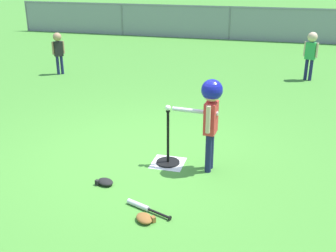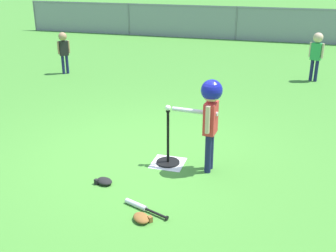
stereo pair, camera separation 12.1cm
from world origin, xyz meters
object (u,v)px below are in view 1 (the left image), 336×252
Objects in this scene: glove_by_plate at (145,218)px; glove_near_bats at (105,182)px; fielder_near_right at (58,48)px; batting_tee at (168,155)px; spare_bat_silver at (143,207)px; batter_child at (211,107)px; baseball_on_tee at (168,108)px; fielder_near_left at (311,50)px.

glove_by_plate is 1.01× the size of glove_near_bats.
batting_tee is at bearing -46.76° from fielder_near_right.
batter_child is at bearing 63.88° from spare_bat_silver.
glove_near_bats is (3.18, -4.79, -0.62)m from fielder_near_right.
spare_bat_silver is at bearing -116.12° from batter_child.
glove_near_bats is (-1.18, -0.72, -0.85)m from batter_child.
baseball_on_tee is at bearing -46.76° from fielder_near_right.
spare_bat_silver is (-0.55, -1.13, -0.85)m from batter_child.
baseball_on_tee is 5.40m from fielder_near_left.
fielder_near_right is at bearing 133.24° from baseball_on_tee.
glove_near_bats is at bearing -128.55° from batting_tee.
glove_by_plate is at bearing -54.29° from fielder_near_right.
fielder_near_left is 4.12× the size of glove_by_plate.
fielder_near_right is (-3.79, 4.03, -0.15)m from baseball_on_tee.
glove_near_bats is at bearing 138.99° from glove_by_plate.
baseball_on_tee is at bearing -112.39° from fielder_near_left.
fielder_near_left is at bearing 73.02° from glove_by_plate.
glove_near_bats is at bearing 146.76° from spare_bat_silver.
spare_bat_silver is (0.01, -1.17, -0.10)m from batting_tee.
fielder_near_right is at bearing -170.60° from fielder_near_left.
batting_tee is 5.43m from fielder_near_left.
fielder_near_right is at bearing 123.54° from glove_near_bats.
batter_child is 1.52m from spare_bat_silver.
glove_by_plate reaches higher than spare_bat_silver.
glove_by_plate is (-0.46, -1.34, -0.85)m from batter_child.
spare_bat_silver is at bearing -108.33° from fielder_near_left.
fielder_near_left reaches higher than glove_by_plate.
batting_tee is 1.18m from spare_bat_silver.
fielder_near_left is (2.06, 4.99, -0.09)m from baseball_on_tee.
glove_near_bats is at bearing -56.46° from fielder_near_right.
batter_child is at bearing 31.47° from glove_near_bats.
batting_tee is 2.85× the size of glove_by_plate.
batting_tee is 1.40m from glove_by_plate.
batting_tee is at bearing -14.04° from baseball_on_tee.
spare_bat_silver is 2.13× the size of glove_by_plate.
baseball_on_tee reaches higher than glove_near_bats.
fielder_near_right reaches higher than spare_bat_silver.
baseball_on_tee reaches higher than spare_bat_silver.
glove_by_plate is (3.89, -5.42, -0.62)m from fielder_near_right.
fielder_near_left reaches higher than baseball_on_tee.
baseball_on_tee is 0.07× the size of fielder_near_right.
batter_child is at bearing -4.51° from batting_tee.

